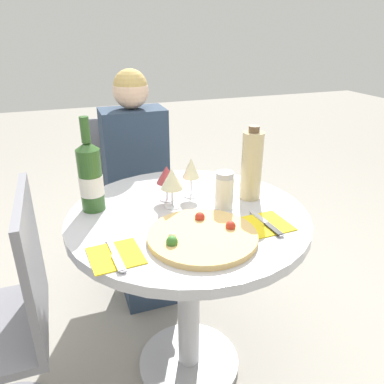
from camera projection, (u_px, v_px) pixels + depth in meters
ground_plane at (189, 363)px, 1.66m from camera, size 12.00×12.00×0.00m
dining_table at (188, 250)px, 1.42m from camera, size 0.87×0.87×0.75m
chair_behind_diner at (136, 202)px, 2.12m from camera, size 0.42×0.42×0.91m
seated_diner at (141, 200)px, 1.96m from camera, size 0.32×0.42×1.18m
chair_empty_side at (2, 331)px, 1.23m from camera, size 0.42×0.42×0.91m
pizza_large at (202, 236)px, 1.18m from camera, size 0.35×0.35×0.05m
wine_bottle at (91, 177)px, 1.33m from camera, size 0.09×0.09×0.34m
tall_carafe at (252, 165)px, 1.42m from camera, size 0.08×0.08×0.29m
sugar_shaker at (224, 190)px, 1.37m from camera, size 0.07×0.07×0.14m
wine_glass_back_right at (191, 169)px, 1.44m from camera, size 0.07×0.07×0.16m
wine_glass_front_left at (172, 179)px, 1.35m from camera, size 0.08×0.08×0.15m
wine_glass_back_left at (167, 175)px, 1.42m from camera, size 0.08×0.08×0.14m
place_setting_left at (116, 256)px, 1.09m from camera, size 0.16×0.19×0.01m
place_setting_right at (266, 224)px, 1.27m from camera, size 0.16×0.19×0.01m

